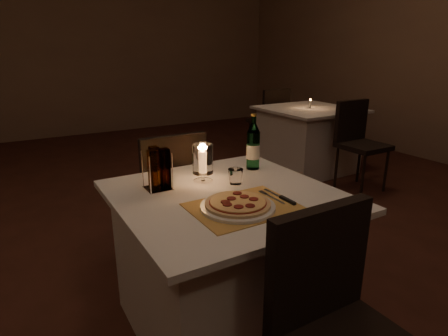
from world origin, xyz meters
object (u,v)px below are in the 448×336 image
chair_near (337,316)px  neighbor_table_right (308,139)px  main_table (226,261)px  plate (238,207)px  pizza (238,203)px  tumbler (236,176)px  water_bottle (253,147)px  hurricane_candle (203,160)px  chair_far (169,186)px

chair_near → neighbor_table_right: chair_near is taller
main_table → plate: plate is taller
pizza → tumbler: (0.16, 0.27, 0.01)m
chair_near → main_table: bearing=90.0°
plate → tumbler: (0.16, 0.27, 0.03)m
main_table → neighbor_table_right: 2.86m
pizza → tumbler: size_ratio=3.65×
tumbler → water_bottle: water_bottle is taller
water_bottle → neighbor_table_right: (1.88, 1.56, -0.49)m
main_table → chair_near: 0.74m
chair_near → tumbler: (0.11, 0.81, 0.23)m
chair_near → hurricane_candle: size_ratio=4.51×
pizza → neighbor_table_right: bearing=41.4°
plate → pizza: (0.00, -0.00, 0.02)m
chair_far → plate: bearing=-93.2°
chair_near → plate: (-0.05, 0.53, 0.20)m
water_bottle → neighbor_table_right: water_bottle is taller
pizza → chair_far: bearing=86.8°
chair_far → tumbler: 0.67m
hurricane_candle → neighbor_table_right: hurricane_candle is taller
plate → pizza: bearing=-42.0°
tumbler → neighbor_table_right: (2.10, 1.72, -0.40)m
hurricane_candle → neighbor_table_right: 2.80m
water_bottle → pizza: bearing=-131.0°
plate → tumbler: tumbler is taller
chair_near → tumbler: size_ratio=11.74×
main_table → tumbler: (0.11, 0.09, 0.40)m
chair_far → hurricane_candle: hurricane_candle is taller
plate → neighbor_table_right: plate is taller
water_bottle → hurricane_candle: size_ratio=1.56×
pizza → water_bottle: water_bottle is taller
chair_far → hurricane_candle: 0.61m
chair_far → neighbor_table_right: size_ratio=0.90×
main_table → chair_near: (0.00, -0.71, 0.18)m
plate → pizza: pizza is taller
main_table → tumbler: size_ratio=13.05×
water_bottle → hurricane_candle: water_bottle is taller
chair_far → hurricane_candle: size_ratio=4.51×
chair_near → neighbor_table_right: bearing=48.9°
tumbler → main_table: bearing=-140.0°
chair_near → chair_far: same height
main_table → neighbor_table_right: size_ratio=1.00×
plate → hurricane_candle: 0.39m
chair_far → tumbler: size_ratio=11.74×
chair_far → tumbler: (0.11, -0.62, 0.23)m
chair_near → water_bottle: (0.33, 0.97, 0.32)m
hurricane_candle → tumbler: bearing=-37.1°
hurricane_candle → plate: bearing=-94.3°
chair_far → water_bottle: bearing=-54.4°
chair_near → plate: chair_near is taller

